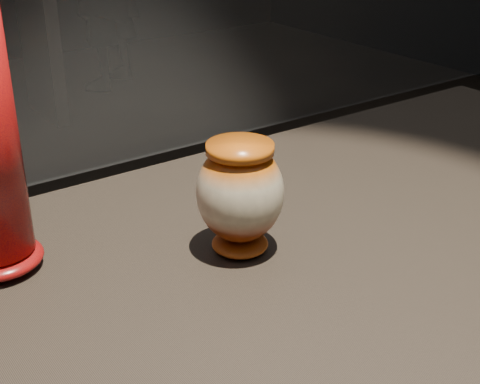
{
  "coord_description": "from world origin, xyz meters",
  "views": [
    {
      "loc": [
        -0.45,
        -0.63,
        1.39
      ],
      "look_at": [
        0.04,
        0.05,
        0.99
      ],
      "focal_mm": 50.0,
      "sensor_mm": 36.0,
      "label": 1
    }
  ],
  "objects": [
    {
      "name": "main_vase",
      "position": [
        0.04,
        0.05,
        0.99
      ],
      "size": [
        0.15,
        0.15,
        0.17
      ],
      "rotation": [
        0.0,
        0.0,
        0.2
      ],
      "color": "maroon",
      "rests_on": "display_plinth"
    }
  ]
}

